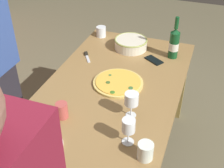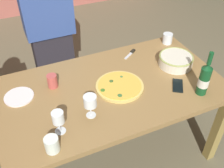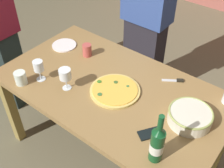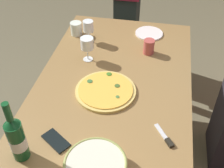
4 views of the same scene
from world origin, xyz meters
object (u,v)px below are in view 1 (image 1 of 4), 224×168
(wine_bottle, at_px, (174,43))
(side_plate, at_px, (44,146))
(cup_spare, at_px, (101,32))
(pizza_knife, at_px, (87,56))
(wine_glass_by_bottle, at_px, (132,100))
(cell_phone, at_px, (154,60))
(cup_ceramic, at_px, (145,151))
(serving_bowl, at_px, (131,43))
(wine_glass_near_pizza, at_px, (129,127))
(dining_table, at_px, (112,98))
(cup_amber, at_px, (62,110))
(pizza, at_px, (118,83))

(wine_bottle, relative_size, side_plate, 1.65)
(cup_spare, xyz_separation_m, pizza_knife, (-0.37, -0.02, -0.04))
(wine_glass_by_bottle, relative_size, cell_phone, 1.11)
(wine_glass_by_bottle, bearing_deg, pizza_knife, 43.65)
(cup_ceramic, bearing_deg, serving_bowl, 20.40)
(wine_glass_near_pizza, height_order, cup_ceramic, wine_glass_near_pizza)
(wine_glass_near_pizza, height_order, wine_glass_by_bottle, wine_glass_by_bottle)
(wine_bottle, relative_size, cell_phone, 2.30)
(side_plate, bearing_deg, serving_bowl, -5.49)
(serving_bowl, relative_size, pizza_knife, 1.92)
(dining_table, xyz_separation_m, side_plate, (-0.62, 0.15, 0.10))
(cell_phone, bearing_deg, wine_glass_by_bottle, -144.74)
(side_plate, xyz_separation_m, pizza_knife, (0.94, 0.17, 0.00))
(cup_amber, bearing_deg, wine_glass_near_pizza, -98.53)
(dining_table, height_order, pizza, pizza)
(serving_bowl, distance_m, side_plate, 1.19)
(cup_ceramic, bearing_deg, pizza, 30.62)
(cup_spare, bearing_deg, wine_glass_near_pizza, -152.13)
(side_plate, xyz_separation_m, cell_phone, (1.06, -0.34, 0.00))
(wine_bottle, height_order, cup_spare, wine_bottle)
(dining_table, distance_m, side_plate, 0.65)
(wine_bottle, distance_m, cell_phone, 0.20)
(wine_glass_by_bottle, relative_size, pizza_knife, 1.15)
(cup_ceramic, relative_size, cup_spare, 1.05)
(pizza, bearing_deg, serving_bowl, 7.40)
(wine_glass_by_bottle, bearing_deg, wine_bottle, -7.82)
(pizza, height_order, pizza_knife, pizza)
(serving_bowl, height_order, wine_glass_by_bottle, wine_glass_by_bottle)
(dining_table, bearing_deg, wine_bottle, -29.97)
(wine_glass_by_bottle, height_order, cup_ceramic, wine_glass_by_bottle)
(pizza, bearing_deg, side_plate, 164.92)
(dining_table, distance_m, cup_spare, 0.78)
(wine_bottle, distance_m, cup_ceramic, 1.06)
(cup_ceramic, bearing_deg, wine_glass_by_bottle, 29.26)
(wine_glass_by_bottle, relative_size, cup_amber, 1.63)
(cup_ceramic, bearing_deg, dining_table, 34.93)
(pizza, height_order, cup_spare, cup_spare)
(wine_glass_by_bottle, bearing_deg, cell_phone, 1.44)
(wine_glass_by_bottle, xyz_separation_m, side_plate, (-0.39, 0.36, -0.11))
(cup_amber, xyz_separation_m, cup_ceramic, (-0.14, -0.53, -0.00))
(cell_phone, bearing_deg, wine_bottle, -15.83)
(cup_amber, bearing_deg, wine_glass_by_bottle, -68.42)
(cup_amber, bearing_deg, cup_spare, 9.38)
(wine_bottle, relative_size, cup_ceramic, 3.51)
(wine_glass_by_bottle, relative_size, side_plate, 0.80)
(wine_glass_near_pizza, xyz_separation_m, cup_amber, (0.06, 0.42, -0.06))
(pizza, height_order, cell_phone, pizza)
(serving_bowl, bearing_deg, dining_table, -175.99)
(dining_table, relative_size, pizza_knife, 11.49)
(side_plate, relative_size, pizza_knife, 1.44)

